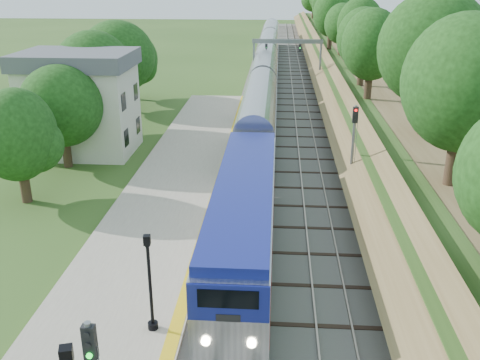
# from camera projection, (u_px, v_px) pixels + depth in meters

# --- Properties ---
(trackbed) EXTENTS (9.50, 170.00, 0.28)m
(trackbed) POSITION_uv_depth(u_px,v_px,m) (282.00, 82.00, 70.27)
(trackbed) COLOR #4C4944
(trackbed) RESTS_ON ground
(platform) EXTENTS (6.40, 68.00, 0.38)m
(platform) POSITION_uv_depth(u_px,v_px,m) (154.00, 230.00, 29.81)
(platform) COLOR gray
(platform) RESTS_ON ground
(yellow_stripe) EXTENTS (0.55, 68.00, 0.01)m
(yellow_stripe) POSITION_uv_depth(u_px,v_px,m) (205.00, 229.00, 29.56)
(yellow_stripe) COLOR gold
(yellow_stripe) RESTS_ON platform
(embankment) EXTENTS (10.64, 170.00, 11.70)m
(embankment) POSITION_uv_depth(u_px,v_px,m) (347.00, 69.00, 69.04)
(embankment) COLOR brown
(embankment) RESTS_ON ground
(station_building) EXTENTS (8.60, 6.60, 8.00)m
(station_building) POSITION_uv_depth(u_px,v_px,m) (80.00, 102.00, 41.99)
(station_building) COLOR silver
(station_building) RESTS_ON ground
(signal_gantry) EXTENTS (8.40, 0.38, 6.20)m
(signal_gantry) POSITION_uv_depth(u_px,v_px,m) (287.00, 51.00, 63.86)
(signal_gantry) COLOR slate
(signal_gantry) RESTS_ON ground
(trees_behind_platform) EXTENTS (7.82, 53.32, 7.21)m
(trees_behind_platform) POSITION_uv_depth(u_px,v_px,m) (72.00, 130.00, 32.97)
(trees_behind_platform) COLOR #332316
(trees_behind_platform) RESTS_ON ground
(train) EXTENTS (2.83, 94.35, 4.16)m
(train) POSITION_uv_depth(u_px,v_px,m) (265.00, 79.00, 61.19)
(train) COLOR black
(train) RESTS_ON trackbed
(lamppost_far) EXTENTS (0.41, 0.41, 4.14)m
(lamppost_far) POSITION_uv_depth(u_px,v_px,m) (150.00, 288.00, 20.63)
(lamppost_far) COLOR black
(lamppost_far) RESTS_ON platform
(signal_farside) EXTENTS (0.33, 0.26, 6.04)m
(signal_farside) POSITION_uv_depth(u_px,v_px,m) (353.00, 143.00, 32.92)
(signal_farside) COLOR slate
(signal_farside) RESTS_ON ground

